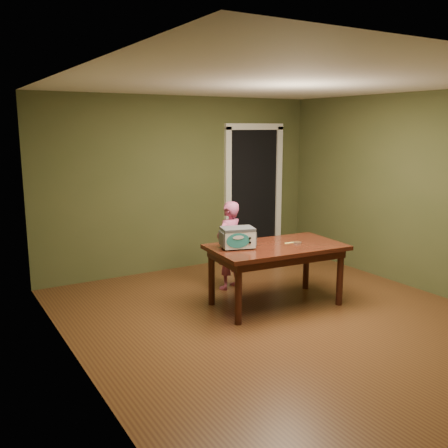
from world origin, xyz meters
name	(u,v)px	position (x,y,z in m)	size (l,w,h in m)	color
floor	(280,319)	(0.00, 0.00, 0.00)	(5.00, 5.00, 0.00)	brown
room_shell	(284,169)	(0.00, 0.00, 1.71)	(4.52, 5.02, 2.61)	#4A4C28
doorway	(244,192)	(1.30, 2.78, 1.06)	(1.10, 0.66, 2.25)	black
dining_table	(276,253)	(0.23, 0.41, 0.65)	(1.67, 1.02, 0.75)	#36130C
toy_oven	(238,237)	(-0.24, 0.54, 0.88)	(0.45, 0.36, 0.25)	#4C4F54
baking_pan	(297,243)	(0.51, 0.35, 0.76)	(0.10, 0.10, 0.02)	silver
spatula	(291,243)	(0.46, 0.41, 0.75)	(0.18, 0.03, 0.01)	#F4EC6A
child	(229,245)	(0.08, 1.25, 0.59)	(0.43, 0.28, 1.19)	#BF4F7E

